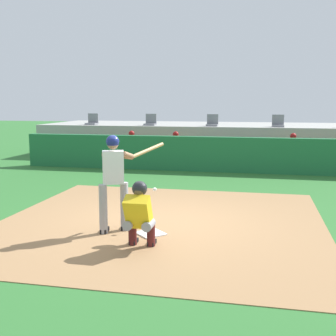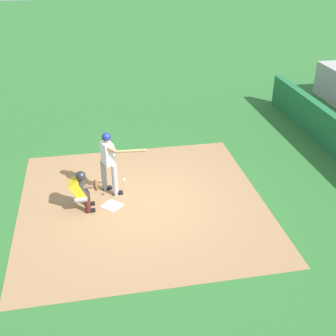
# 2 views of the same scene
# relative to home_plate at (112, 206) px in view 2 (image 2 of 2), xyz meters

# --- Properties ---
(ground_plane) EXTENTS (80.00, 80.00, 0.00)m
(ground_plane) POSITION_rel_home_plate_xyz_m (0.00, 0.80, -0.02)
(ground_plane) COLOR #2D6B2D
(dirt_infield) EXTENTS (6.40, 6.40, 0.01)m
(dirt_infield) POSITION_rel_home_plate_xyz_m (0.00, 0.80, -0.02)
(dirt_infield) COLOR #9E754C
(dirt_infield) RESTS_ON ground
(home_plate) EXTENTS (0.62, 0.62, 0.02)m
(home_plate) POSITION_rel_home_plate_xyz_m (0.00, 0.00, 0.00)
(home_plate) COLOR white
(home_plate) RESTS_ON dirt_infield
(batter_at_plate) EXTENTS (0.97, 1.17, 1.80)m
(batter_at_plate) POSITION_rel_home_plate_xyz_m (-0.68, 0.03, 1.01)
(batter_at_plate) COLOR #99999E
(batter_at_plate) RESTS_ON ground
(catcher_crouched) EXTENTS (0.48, 1.43, 1.13)m
(catcher_crouched) POSITION_rel_home_plate_xyz_m (-0.01, -0.71, 0.58)
(catcher_crouched) COLOR gray
(catcher_crouched) RESTS_ON ground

